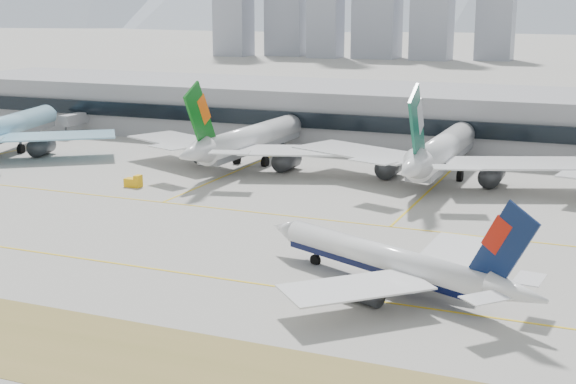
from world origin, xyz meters
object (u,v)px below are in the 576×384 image
at_px(widebody_korean, 3,130).
at_px(taxiing_airliner, 392,262).
at_px(widebody_cathay, 442,152).
at_px(widebody_eva, 249,141).
at_px(terminal, 393,115).

bearing_deg(widebody_korean, taxiing_airliner, -130.26).
bearing_deg(widebody_korean, widebody_cathay, -97.96).
distance_m(widebody_eva, terminal, 50.94).
height_order(widebody_korean, widebody_eva, widebody_korean).
bearing_deg(widebody_cathay, taxiing_airliner, -172.72).
bearing_deg(terminal, widebody_korean, -147.48).
xyz_separation_m(widebody_korean, widebody_eva, (64.57, 9.65, -0.12)).
height_order(widebody_cathay, terminal, widebody_cathay).
relative_size(taxiing_airliner, widebody_cathay, 0.66).
xyz_separation_m(widebody_korean, widebody_cathay, (109.97, 11.01, 0.21)).
height_order(widebody_eva, terminal, widebody_eva).
xyz_separation_m(widebody_cathay, terminal, (-23.06, 44.40, 1.26)).
relative_size(taxiing_airliner, widebody_korean, 0.71).
height_order(taxiing_airliner, widebody_korean, widebody_korean).
bearing_deg(taxiing_airliner, widebody_cathay, -58.90).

